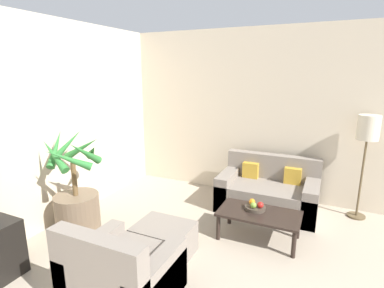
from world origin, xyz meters
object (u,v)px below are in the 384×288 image
object	(u,v)px
potted_palm	(77,201)
ottoman	(164,240)
orange_fruit	(252,202)
floor_lamp	(368,134)
coffee_table	(259,216)
apple_red	(260,205)
fruit_bowl	(255,208)
armchair	(121,274)
sofa_loveseat	(268,192)
apple_green	(253,205)

from	to	relation	value
potted_palm	ottoman	bearing A→B (deg)	0.71
orange_fruit	floor_lamp	bearing A→B (deg)	40.64
coffee_table	apple_red	world-z (taller)	apple_red
fruit_bowl	armchair	xyz separation A→B (m)	(-0.82, -1.60, -0.11)
apple_red	sofa_loveseat	bearing A→B (deg)	94.30
potted_palm	fruit_bowl	size ratio (longest dim) A/B	5.18
coffee_table	apple_green	xyz separation A→B (m)	(-0.07, -0.00, 0.13)
apple_green	ottoman	size ratio (longest dim) A/B	0.12
coffee_table	armchair	world-z (taller)	armchair
sofa_loveseat	orange_fruit	size ratio (longest dim) A/B	17.97
armchair	apple_green	bearing A→B (deg)	62.21
armchair	ottoman	distance (m)	0.77
coffee_table	orange_fruit	distance (m)	0.19
sofa_loveseat	orange_fruit	xyz separation A→B (m)	(-0.05, -0.81, 0.17)
orange_fruit	ottoman	world-z (taller)	orange_fruit
armchair	ottoman	xyz separation A→B (m)	(-0.01, 0.76, -0.08)
potted_palm	apple_red	xyz separation A→B (m)	(2.17, 0.83, 0.02)
ottoman	apple_red	bearing A→B (deg)	42.34
floor_lamp	sofa_loveseat	bearing A→B (deg)	-167.20
armchair	orange_fruit	bearing A→B (deg)	64.57
floor_lamp	orange_fruit	world-z (taller)	floor_lamp
sofa_loveseat	floor_lamp	xyz separation A→B (m)	(1.21, 0.28, 0.94)
coffee_table	ottoman	xyz separation A→B (m)	(-0.89, -0.78, -0.13)
floor_lamp	orange_fruit	xyz separation A→B (m)	(-1.26, -1.08, -0.77)
floor_lamp	armchair	bearing A→B (deg)	-126.92
floor_lamp	apple_green	bearing A→B (deg)	-136.30
sofa_loveseat	floor_lamp	bearing A→B (deg)	12.80
orange_fruit	armchair	size ratio (longest dim) A/B	0.09
potted_palm	floor_lamp	bearing A→B (deg)	30.63
sofa_loveseat	coffee_table	xyz separation A→B (m)	(0.06, -0.89, 0.04)
ottoman	orange_fruit	bearing A→B (deg)	47.84
sofa_loveseat	orange_fruit	distance (m)	0.83
potted_palm	coffee_table	xyz separation A→B (m)	(2.16, 0.79, -0.10)
coffee_table	ottoman	bearing A→B (deg)	-139.03
fruit_bowl	ottoman	world-z (taller)	fruit_bowl
fruit_bowl	apple_red	world-z (taller)	apple_red
apple_green	potted_palm	bearing A→B (deg)	-159.24
ottoman	apple_green	bearing A→B (deg)	43.46
orange_fruit	apple_green	bearing A→B (deg)	-65.91
sofa_loveseat	fruit_bowl	world-z (taller)	sofa_loveseat
fruit_bowl	ottoman	size ratio (longest dim) A/B	0.41
potted_palm	sofa_loveseat	xyz separation A→B (m)	(2.10, 1.69, -0.15)
apple_green	orange_fruit	xyz separation A→B (m)	(-0.04, 0.09, 0.00)
floor_lamp	fruit_bowl	distance (m)	1.84
coffee_table	fruit_bowl	bearing A→B (deg)	137.39
floor_lamp	apple_red	size ratio (longest dim) A/B	19.06
apple_red	fruit_bowl	bearing A→B (deg)	162.50
sofa_loveseat	ottoman	world-z (taller)	sofa_loveseat
potted_palm	coffee_table	size ratio (longest dim) A/B	1.36
floor_lamp	coffee_table	bearing A→B (deg)	-134.49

